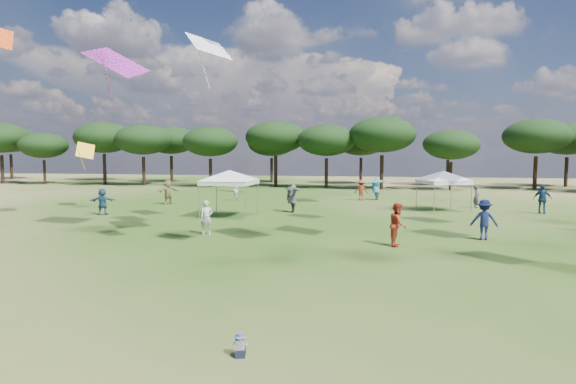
% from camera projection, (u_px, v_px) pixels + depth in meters
% --- Properties ---
extents(tree_line, '(108.78, 17.63, 7.77)m').
position_uv_depth(tree_line, '(374.00, 138.00, 53.10)').
color(tree_line, black).
rests_on(tree_line, ground).
extents(tent_left, '(5.88, 5.88, 3.10)m').
position_uv_depth(tent_left, '(229.00, 172.00, 28.68)').
color(tent_left, gray).
rests_on(tent_left, ground).
extents(tent_right, '(5.20, 5.20, 2.94)m').
position_uv_depth(tent_right, '(444.00, 173.00, 31.75)').
color(tent_right, gray).
rests_on(tent_right, ground).
extents(toddler, '(0.34, 0.37, 0.46)m').
position_uv_depth(toddler, '(240.00, 346.00, 9.17)').
color(toddler, black).
rests_on(toddler, ground).
extents(festival_crowd, '(28.38, 21.07, 1.92)m').
position_uv_depth(festival_crowd, '(324.00, 197.00, 31.68)').
color(festival_crowd, silver).
rests_on(festival_crowd, ground).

